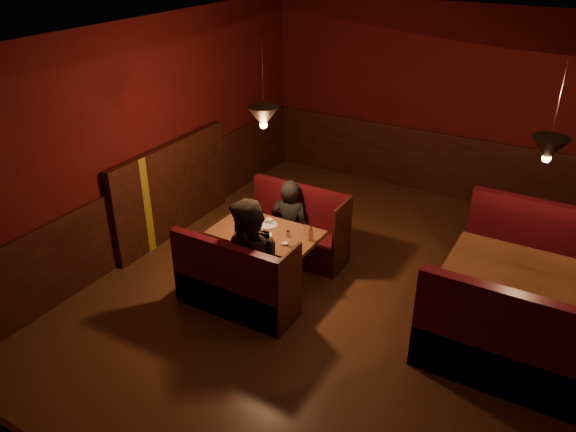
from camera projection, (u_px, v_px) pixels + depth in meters
The scene contains 9 objects.
room at pixel (339, 219), 5.97m from camera, with size 6.02×7.02×2.92m.
main_table at pixel (267, 243), 6.59m from camera, with size 1.24×0.75×0.87m.
main_bench_far at pixel (297, 234), 7.23m from camera, with size 1.37×0.49×0.93m.
main_bench_near at pixel (234, 289), 6.15m from camera, with size 1.37×0.49×0.93m.
second_table at pixel (518, 284), 5.72m from camera, with size 1.40×0.90×0.79m.
second_bench_far at pixel (530, 266), 6.46m from camera, with size 1.55×0.58×1.11m.
second_bench_near at pixel (500, 351), 5.17m from camera, with size 1.55×0.58×1.11m.
diner_a at pixel (290, 206), 7.04m from camera, with size 0.51×0.34×1.41m, color black.
diner_b at pixel (249, 244), 5.95m from camera, with size 0.81×0.63×1.66m, color black.
Camera 1 is at (1.89, -4.80, 3.85)m, focal length 35.00 mm.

